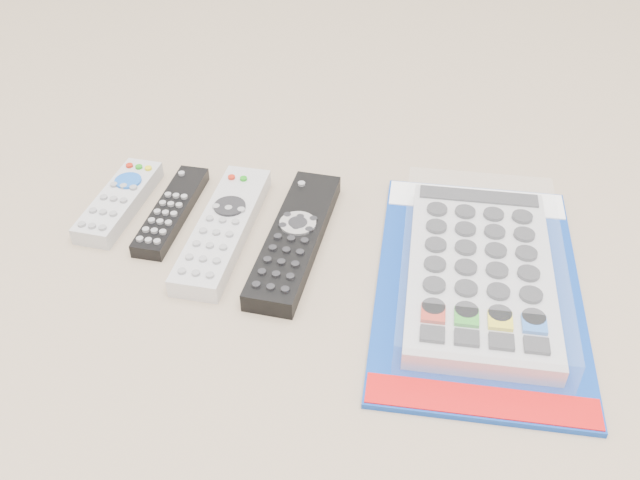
# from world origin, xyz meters

# --- Properties ---
(remote_small_grey) EXTENTS (0.06, 0.16, 0.02)m
(remote_small_grey) POSITION_xyz_m (-0.21, 0.07, 0.01)
(remote_small_grey) COLOR #A9A9AB
(remote_small_grey) RESTS_ON ground
(remote_slim_black) EXTENTS (0.05, 0.17, 0.02)m
(remote_slim_black) POSITION_xyz_m (-0.15, 0.06, 0.01)
(remote_slim_black) COLOR black
(remote_slim_black) RESTS_ON ground
(remote_silver_dvd) EXTENTS (0.07, 0.22, 0.03)m
(remote_silver_dvd) POSITION_xyz_m (-0.07, 0.04, 0.01)
(remote_silver_dvd) COLOR silver
(remote_silver_dvd) RESTS_ON ground
(remote_large_black) EXTENTS (0.08, 0.24, 0.03)m
(remote_large_black) POSITION_xyz_m (0.01, 0.03, 0.01)
(remote_large_black) COLOR black
(remote_large_black) RESTS_ON ground
(jumbo_remote_packaged) EXTENTS (0.22, 0.35, 0.05)m
(jumbo_remote_packaged) POSITION_xyz_m (0.22, -0.00, 0.02)
(jumbo_remote_packaged) COLOR #0D3795
(jumbo_remote_packaged) RESTS_ON ground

